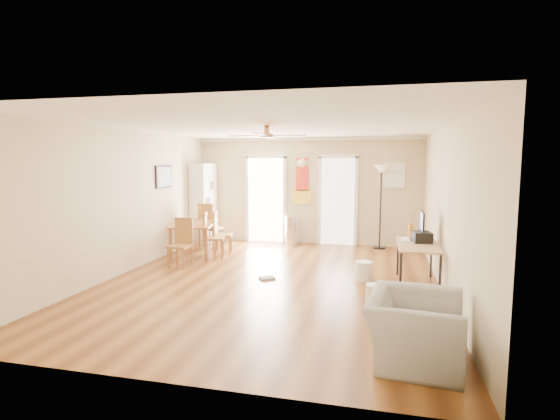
% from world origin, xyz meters
% --- Properties ---
extents(floor, '(7.00, 7.00, 0.00)m').
position_xyz_m(floor, '(0.00, 0.00, 0.00)').
color(floor, brown).
rests_on(floor, ground).
extents(ceiling, '(5.50, 7.00, 0.00)m').
position_xyz_m(ceiling, '(0.00, 0.00, 2.60)').
color(ceiling, silver).
rests_on(ceiling, floor).
extents(wall_back, '(5.50, 0.04, 2.60)m').
position_xyz_m(wall_back, '(0.00, 3.50, 1.30)').
color(wall_back, beige).
rests_on(wall_back, floor).
extents(wall_front, '(5.50, 0.04, 2.60)m').
position_xyz_m(wall_front, '(0.00, -3.50, 1.30)').
color(wall_front, beige).
rests_on(wall_front, floor).
extents(wall_left, '(0.04, 7.00, 2.60)m').
position_xyz_m(wall_left, '(-2.75, 0.00, 1.30)').
color(wall_left, beige).
rests_on(wall_left, floor).
extents(wall_right, '(0.04, 7.00, 2.60)m').
position_xyz_m(wall_right, '(2.75, 0.00, 1.30)').
color(wall_right, beige).
rests_on(wall_right, floor).
extents(crown_molding, '(5.50, 7.00, 0.08)m').
position_xyz_m(crown_molding, '(0.00, 0.00, 2.56)').
color(crown_molding, white).
rests_on(crown_molding, wall_back).
extents(kitchen_doorway, '(0.90, 0.10, 2.10)m').
position_xyz_m(kitchen_doorway, '(-1.05, 3.48, 1.05)').
color(kitchen_doorway, white).
rests_on(kitchen_doorway, wall_back).
extents(bathroom_doorway, '(0.80, 0.10, 2.10)m').
position_xyz_m(bathroom_doorway, '(0.75, 3.48, 1.05)').
color(bathroom_doorway, white).
rests_on(bathroom_doorway, wall_back).
extents(wall_decal, '(0.46, 0.03, 1.10)m').
position_xyz_m(wall_decal, '(-0.13, 3.48, 1.55)').
color(wall_decal, red).
rests_on(wall_decal, wall_back).
extents(ac_grille, '(0.50, 0.04, 0.60)m').
position_xyz_m(ac_grille, '(2.05, 3.47, 1.70)').
color(ac_grille, white).
rests_on(ac_grille, wall_back).
extents(framed_poster, '(0.04, 0.66, 0.48)m').
position_xyz_m(framed_poster, '(-2.73, 1.40, 1.70)').
color(framed_poster, black).
rests_on(framed_poster, wall_left).
extents(ceiling_fan, '(1.24, 1.24, 0.20)m').
position_xyz_m(ceiling_fan, '(0.00, -0.30, 2.43)').
color(ceiling_fan, '#593819').
rests_on(ceiling_fan, ceiling).
extents(bookshelf, '(0.44, 0.91, 1.97)m').
position_xyz_m(bookshelf, '(-2.53, 3.03, 0.98)').
color(bookshelf, silver).
rests_on(bookshelf, floor).
extents(dining_table, '(1.14, 1.56, 0.70)m').
position_xyz_m(dining_table, '(-2.15, 1.62, 0.35)').
color(dining_table, '#996631').
rests_on(dining_table, floor).
extents(dining_chair_right_a, '(0.45, 0.45, 0.91)m').
position_xyz_m(dining_chair_right_a, '(-1.60, 1.90, 0.46)').
color(dining_chair_right_a, olive).
rests_on(dining_chair_right_a, floor).
extents(dining_chair_right_b, '(0.48, 0.48, 0.96)m').
position_xyz_m(dining_chair_right_b, '(-1.60, 1.38, 0.48)').
color(dining_chair_right_b, '#A26434').
rests_on(dining_chair_right_b, floor).
extents(dining_chair_near, '(0.40, 0.40, 0.93)m').
position_xyz_m(dining_chair_near, '(-1.95, 0.51, 0.47)').
color(dining_chair_near, '#A67235').
rests_on(dining_chair_near, floor).
extents(dining_chair_far, '(0.53, 0.53, 1.05)m').
position_xyz_m(dining_chair_far, '(-2.09, 2.40, 0.53)').
color(dining_chair_far, '#A67635').
rests_on(dining_chair_far, floor).
extents(trash_can, '(0.39, 0.39, 0.71)m').
position_xyz_m(trash_can, '(-0.32, 3.20, 0.35)').
color(trash_can, silver).
rests_on(trash_can, floor).
extents(torchiere_lamp, '(0.46, 0.46, 1.94)m').
position_xyz_m(torchiere_lamp, '(1.76, 3.23, 0.97)').
color(torchiere_lamp, black).
rests_on(torchiere_lamp, floor).
extents(computer_desk, '(0.64, 1.29, 0.69)m').
position_xyz_m(computer_desk, '(2.38, 0.30, 0.35)').
color(computer_desk, tan).
rests_on(computer_desk, floor).
extents(imac, '(0.16, 0.53, 0.49)m').
position_xyz_m(imac, '(2.47, 0.68, 0.93)').
color(imac, black).
rests_on(imac, computer_desk).
extents(keyboard, '(0.16, 0.43, 0.02)m').
position_xyz_m(keyboard, '(2.20, 0.63, 0.70)').
color(keyboard, silver).
rests_on(keyboard, computer_desk).
extents(printer, '(0.34, 0.38, 0.17)m').
position_xyz_m(printer, '(2.45, 0.48, 0.78)').
color(printer, black).
rests_on(printer, computer_desk).
extents(orange_bottle, '(0.10, 0.10, 0.25)m').
position_xyz_m(orange_bottle, '(2.30, 0.90, 0.82)').
color(orange_bottle, '#CA6811').
rests_on(orange_bottle, computer_desk).
extents(wastebasket_a, '(0.29, 0.29, 0.33)m').
position_xyz_m(wastebasket_a, '(1.52, 0.38, 0.17)').
color(wastebasket_a, white).
rests_on(wastebasket_a, floor).
extents(wastebasket_b, '(0.34, 0.34, 0.31)m').
position_xyz_m(wastebasket_b, '(1.74, -0.91, 0.16)').
color(wastebasket_b, white).
rests_on(wastebasket_b, floor).
extents(floor_cloth, '(0.32, 0.30, 0.04)m').
position_xyz_m(floor_cloth, '(-0.11, 0.10, 0.02)').
color(floor_cloth, '#989994').
rests_on(floor_cloth, floor).
extents(armchair, '(1.04, 1.15, 0.68)m').
position_xyz_m(armchair, '(2.15, -2.51, 0.34)').
color(armchair, '#A1A19C').
rests_on(armchair, floor).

